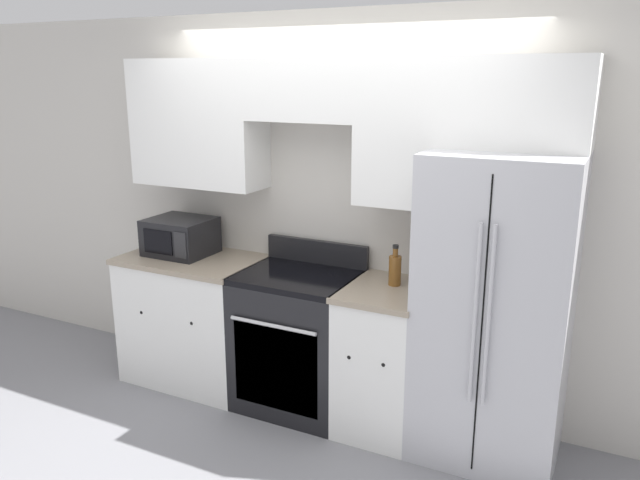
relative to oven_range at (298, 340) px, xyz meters
The scene contains 8 objects.
ground_plane 0.59m from the oven_range, 62.15° to the right, with size 12.00×12.00×0.00m, color gray.
wall_back 1.10m from the oven_range, 57.96° to the left, with size 8.00×0.39×2.60m.
lower_cabinets_left 0.86m from the oven_range, behind, with size 0.99×0.64×0.94m.
lower_cabinets_right 0.62m from the oven_range, ahead, with size 0.50×0.64×0.94m.
oven_range is the anchor object (origin of this frame).
refrigerator 1.34m from the oven_range, ahead, with size 0.82×0.74×1.80m.
microwave 1.15m from the oven_range, behind, with size 0.44×0.39×0.26m.
bottle 0.86m from the oven_range, ahead, with size 0.08×0.08×0.26m.
Camera 1 is at (1.70, -3.08, 2.21)m, focal length 35.00 mm.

